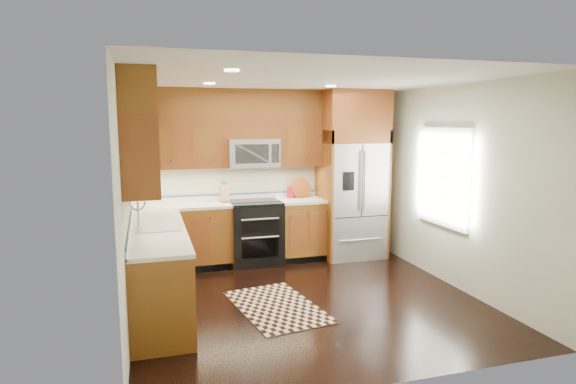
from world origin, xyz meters
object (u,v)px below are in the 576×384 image
object	(u,v)px
refrigerator	(352,175)
rug	(276,306)
knife_block	(224,193)
utensil_crock	(291,190)
range	(255,232)

from	to	relation	value
refrigerator	rug	bearing A→B (deg)	-134.05
rug	knife_block	size ratio (longest dim) A/B	4.53
utensil_crock	knife_block	bearing A→B (deg)	-175.73
knife_block	utensil_crock	xyz separation A→B (m)	(1.07, 0.08, -0.00)
knife_block	utensil_crock	world-z (taller)	utensil_crock
rug	utensil_crock	world-z (taller)	utensil_crock
refrigerator	utensil_crock	world-z (taller)	refrigerator
rug	refrigerator	bearing A→B (deg)	37.04
range	knife_block	size ratio (longest dim) A/B	3.04
refrigerator	knife_block	distance (m)	2.01
refrigerator	range	bearing A→B (deg)	178.60
rug	knife_block	world-z (taller)	knife_block
knife_block	rug	bearing A→B (deg)	-81.62
refrigerator	rug	xyz separation A→B (m)	(-1.71, -1.76, -1.30)
range	rug	world-z (taller)	range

